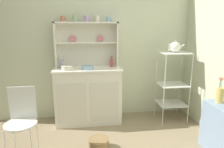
% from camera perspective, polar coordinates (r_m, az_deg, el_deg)
% --- Properties ---
extents(wall_back, '(3.84, 0.05, 2.50)m').
position_cam_1_polar(wall_back, '(3.33, -4.94, 8.60)').
color(wall_back, beige).
rests_on(wall_back, ground).
extents(hutch_cabinet, '(1.06, 0.45, 0.89)m').
position_cam_1_polar(hutch_cabinet, '(3.23, -6.80, -5.94)').
color(hutch_cabinet, white).
rests_on(hutch_cabinet, ground).
extents(hutch_shelf_unit, '(0.99, 0.18, 0.71)m').
position_cam_1_polar(hutch_shelf_unit, '(3.23, -7.28, 9.38)').
color(hutch_shelf_unit, silver).
rests_on(hutch_shelf_unit, hutch_cabinet).
extents(bakers_rack, '(0.44, 0.39, 1.13)m').
position_cam_1_polar(bakers_rack, '(3.36, 17.04, -1.62)').
color(bakers_rack, silver).
rests_on(bakers_rack, ground).
extents(side_shelf_blue, '(0.28, 0.48, 0.62)m').
position_cam_1_polar(side_shelf_blue, '(2.81, 29.11, -13.92)').
color(side_shelf_blue, '#849EBC').
rests_on(side_shelf_blue, ground).
extents(wire_chair, '(0.36, 0.36, 0.85)m').
position_cam_1_polar(wire_chair, '(2.56, -24.51, -10.96)').
color(wire_chair, white).
rests_on(wire_chair, ground).
extents(floor_basket, '(0.26, 0.26, 0.14)m').
position_cam_1_polar(floor_basket, '(2.68, -3.84, -19.37)').
color(floor_basket, '#93754C').
rests_on(floor_basket, ground).
extents(cup_terracotta_0, '(0.08, 0.07, 0.08)m').
position_cam_1_polar(cup_terracotta_0, '(3.20, -13.97, 15.13)').
color(cup_terracotta_0, '#C67556').
rests_on(cup_terracotta_0, hutch_shelf_unit).
extents(cup_sage_1, '(0.09, 0.07, 0.09)m').
position_cam_1_polar(cup_sage_1, '(3.18, -10.54, 15.37)').
color(cup_sage_1, '#9EB78E').
rests_on(cup_sage_1, hutch_shelf_unit).
extents(cup_lilac_2, '(0.10, 0.08, 0.09)m').
position_cam_1_polar(cup_lilac_2, '(3.18, -7.30, 15.44)').
color(cup_lilac_2, '#B79ECC').
rests_on(cup_lilac_2, hutch_shelf_unit).
extents(cup_cream_3, '(0.09, 0.07, 0.09)m').
position_cam_1_polar(cup_cream_3, '(3.19, -4.25, 15.53)').
color(cup_cream_3, silver).
rests_on(cup_cream_3, hutch_shelf_unit).
extents(cup_sky_4, '(0.08, 0.07, 0.08)m').
position_cam_1_polar(cup_sky_4, '(3.20, -1.10, 15.45)').
color(cup_sky_4, '#8EB2D1').
rests_on(cup_sky_4, hutch_shelf_unit).
extents(bowl_mixing_large, '(0.16, 0.16, 0.06)m').
position_cam_1_polar(bowl_mixing_large, '(3.05, -12.79, 1.75)').
color(bowl_mixing_large, silver).
rests_on(bowl_mixing_large, hutch_cabinet).
extents(bowl_floral_medium, '(0.18, 0.18, 0.05)m').
position_cam_1_polar(bowl_floral_medium, '(3.04, -7.00, 1.86)').
color(bowl_floral_medium, '#8EB2D1').
rests_on(bowl_floral_medium, hutch_cabinet).
extents(jam_bottle, '(0.05, 0.05, 0.17)m').
position_cam_1_polar(jam_bottle, '(3.22, -0.11, 3.34)').
color(jam_bottle, '#B74C47').
rests_on(jam_bottle, hutch_cabinet).
extents(utensil_jar, '(0.08, 0.08, 0.24)m').
position_cam_1_polar(utensil_jar, '(3.20, -14.07, 2.72)').
color(utensil_jar, '#B2B7C6').
rests_on(utensil_jar, hutch_cabinet).
extents(porcelain_teapot, '(0.26, 0.17, 0.19)m').
position_cam_1_polar(porcelain_teapot, '(3.27, 17.64, 7.37)').
color(porcelain_teapot, white).
rests_on(porcelain_teapot, bakers_rack).
extents(flower_vase, '(0.09, 0.09, 0.32)m').
position_cam_1_polar(flower_vase, '(2.75, 28.59, -5.06)').
color(flower_vase, '#DBB760').
rests_on(flower_vase, side_shelf_blue).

